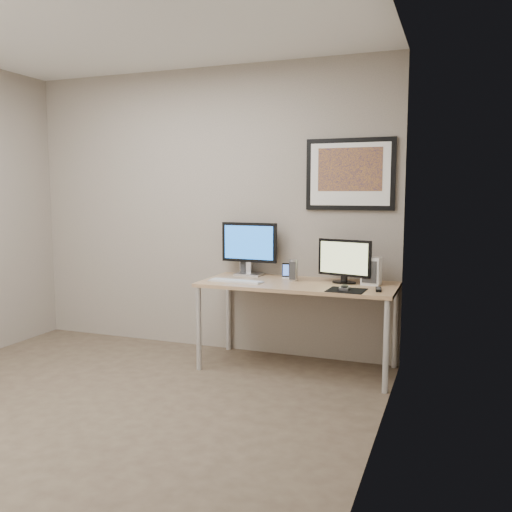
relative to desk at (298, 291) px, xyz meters
The scene contains 14 objects.
floor 1.81m from the desk, 126.53° to the right, with size 3.60×3.60×0.00m, color #4B3C2F.
room 1.66m from the desk, 137.99° to the right, with size 3.60×3.60×3.60m.
desk is the anchor object (origin of this frame).
framed_art 1.07m from the desk, 43.46° to the left, with size 0.75×0.04×0.60m.
monitor_large 0.66m from the desk, 155.98° to the left, with size 0.52×0.18×0.47m.
monitor_tv 0.46m from the desk, 15.03° to the left, with size 0.45×0.15×0.36m.
speaker_left 0.68m from the desk, 154.62° to the left, with size 0.07×0.07×0.16m, color #AEAEB3.
speaker_right 0.19m from the desk, 127.62° to the left, with size 0.07×0.07×0.18m, color #AEAEB3.
phone_dock 0.26m from the desk, 134.20° to the left, with size 0.06×0.06×0.14m, color black.
keyboard 0.52m from the desk, 163.56° to the right, with size 0.46×0.12×0.02m, color silver.
mousepad 0.50m from the desk, 25.96° to the right, with size 0.28×0.25×0.00m, color black.
mouse 0.48m from the desk, 25.25° to the right, with size 0.06×0.11×0.04m, color black.
remote 0.69m from the desk, 10.96° to the right, with size 0.04×0.16×0.02m, color black.
fan_unit 0.61m from the desk, ahead, with size 0.15×0.11×0.22m, color silver.
Camera 1 is at (2.21, -2.90, 1.47)m, focal length 38.00 mm.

